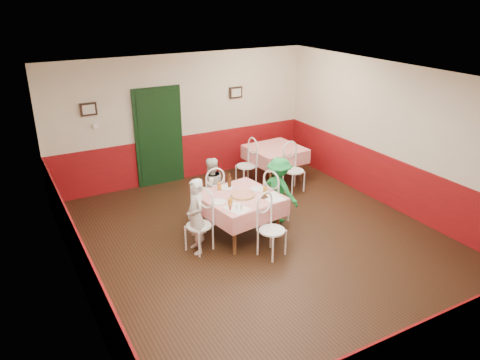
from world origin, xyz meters
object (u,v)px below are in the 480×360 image
chair_left (199,226)px  diner_left (196,216)px  diner_far (211,188)px  second_table (275,164)px  glass_c (219,186)px  diner_right (279,190)px  chair_second_a (246,166)px  main_table (240,216)px  chair_far (213,196)px  chair_right (277,199)px  wallet (264,197)px  glass_b (265,191)px  pizza (243,195)px  beer_bottle (229,181)px  chair_second_b (294,171)px  chair_near (272,230)px

chair_left → diner_left: diner_left is taller
diner_far → second_table: bearing=-158.9°
glass_c → diner_left: 0.89m
diner_right → chair_second_a: bearing=-28.5°
main_table → chair_far: chair_far is taller
chair_right → diner_left: size_ratio=0.70×
chair_right → diner_left: (-1.73, -0.26, 0.19)m
chair_right → diner_far: (-0.97, 0.77, 0.14)m
wallet → chair_left: bearing=164.3°
glass_b → wallet: bearing=-129.3°
pizza → beer_bottle: bearing=92.9°
wallet → chair_second_b: bearing=32.8°
glass_b → diner_far: size_ratio=0.12×
chair_second_b → diner_right: bearing=-139.0°
main_table → chair_far: size_ratio=1.36×
chair_second_a → chair_far: bearing=-54.2°
chair_left → chair_second_b: (2.80, 1.29, 0.00)m
glass_b → diner_left: 1.31m
second_table → diner_right: size_ratio=0.89×
chair_right → chair_second_a: bearing=-29.1°
diner_left → chair_second_b: bearing=118.2°
chair_far → wallet: 1.24m
chair_right → wallet: 0.73m
wallet → diner_far: bearing=102.7°
glass_c → second_table: bearing=35.1°
glass_c → chair_second_a: bearing=47.2°
pizza → main_table: bearing=133.1°
second_table → diner_left: (-2.85, -2.05, 0.26)m
chair_near → wallet: 0.68m
glass_c → diner_right: size_ratio=0.11×
chair_left → diner_far: (0.71, 1.02, 0.14)m
diner_right → wallet: bearing=106.8°
chair_right → chair_near: same height
chair_second_a → glass_c: 2.10m
chair_right → chair_far: 1.20m
chair_left → wallet: (1.16, -0.15, 0.32)m
main_table → chair_left: bearing=-171.5°
chair_second_a → glass_b: size_ratio=6.48×
diner_right → chair_right: bearing=80.1°
glass_b → diner_far: 1.21m
chair_left → glass_b: (1.24, -0.04, 0.38)m
chair_second_a → diner_left: 2.94m
chair_far → glass_b: chair_far is taller
main_table → glass_b: glass_b is taller
main_table → beer_bottle: 0.65m
second_table → diner_left: bearing=-144.3°
main_table → chair_left: (-0.84, -0.13, 0.08)m
chair_second_a → main_table: bearing=-35.4°
diner_far → pizza: bearing=95.1°
chair_left → chair_near: bearing=32.9°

